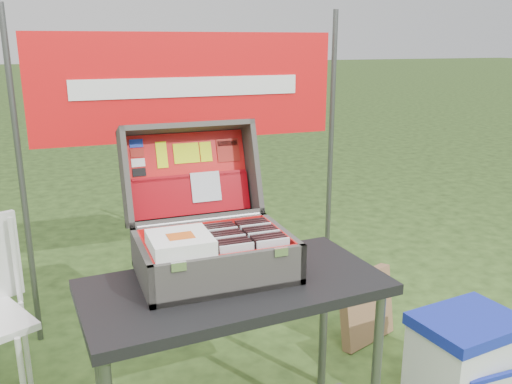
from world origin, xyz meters
name	(u,v)px	position (x,y,z in m)	size (l,w,h in m)	color
table	(236,364)	(-0.12, 0.02, 0.34)	(1.09, 0.55, 0.68)	black
table_top	(235,287)	(-0.12, 0.02, 0.66)	(1.09, 0.55, 0.04)	black
table_leg_fr	(376,373)	(0.37, -0.20, 0.32)	(0.04, 0.04, 0.64)	#59595B
table_leg_bl	(99,365)	(-0.60, 0.23, 0.32)	(0.04, 0.04, 0.64)	#59595B
table_leg_br	(324,321)	(0.37, 0.23, 0.32)	(0.04, 0.04, 0.64)	#59595B
suitcase	(209,205)	(-0.16, 0.17, 0.94)	(0.56, 0.56, 0.51)	#45433E
suitcase_base_bottom	(215,272)	(-0.16, 0.11, 0.69)	(0.56, 0.40, 0.02)	#45433E
suitcase_base_wall_front	(231,276)	(-0.16, -0.08, 0.76)	(0.56, 0.02, 0.15)	#45433E
suitcase_base_wall_back	(202,239)	(-0.16, 0.30, 0.76)	(0.56, 0.02, 0.15)	#45433E
suitcase_base_wall_left	(142,266)	(-0.43, 0.11, 0.76)	(0.02, 0.40, 0.15)	#45433E
suitcase_base_wall_right	(282,246)	(0.11, 0.11, 0.76)	(0.02, 0.40, 0.15)	#45433E
suitcase_liner_floor	(215,268)	(-0.16, 0.11, 0.71)	(0.52, 0.36, 0.01)	red
suitcase_latch_left	(179,267)	(-0.34, -0.09, 0.82)	(0.05, 0.01, 0.03)	silver
suitcase_latch_right	(281,252)	(0.02, -0.09, 0.82)	(0.05, 0.01, 0.03)	silver
suitcase_hinge	(200,220)	(-0.16, 0.31, 0.83)	(0.02, 0.02, 0.51)	silver
suitcase_lid_back	(188,174)	(-0.16, 0.50, 0.98)	(0.56, 0.40, 0.02)	#45433E
suitcase_lid_rim_far	(186,128)	(-0.16, 0.50, 1.18)	(0.56, 0.02, 0.15)	#45433E
suitcase_lid_rim_near	(196,218)	(-0.16, 0.38, 0.82)	(0.56, 0.02, 0.15)	#45433E
suitcase_lid_rim_left	(125,178)	(-0.43, 0.44, 1.00)	(0.02, 0.40, 0.15)	#45433E
suitcase_lid_rim_right	(252,168)	(0.11, 0.44, 1.00)	(0.02, 0.40, 0.15)	#45433E
suitcase_lid_liner	(188,174)	(-0.16, 0.49, 0.98)	(0.51, 0.35, 0.01)	red
suitcase_liner_wall_front	(229,271)	(-0.16, -0.07, 0.77)	(0.52, 0.01, 0.13)	red
suitcase_liner_wall_back	(203,237)	(-0.16, 0.28, 0.77)	(0.52, 0.01, 0.13)	red
suitcase_liner_wall_left	(146,262)	(-0.42, 0.11, 0.77)	(0.01, 0.36, 0.13)	red
suitcase_liner_wall_right	(278,244)	(0.09, 0.11, 0.77)	(0.01, 0.36, 0.13)	red
suitcase_lid_pocket	(192,195)	(-0.16, 0.44, 0.90)	(0.50, 0.16, 0.03)	#90020A
suitcase_pocket_edge	(190,176)	(-0.16, 0.46, 0.98)	(0.49, 0.02, 0.02)	#90020A
suitcase_pocket_cd	(206,187)	(-0.10, 0.43, 0.94)	(0.13, 0.13, 0.01)	silver
lid_sticker_cc_a	(136,143)	(-0.37, 0.53, 1.12)	(0.06, 0.03, 0.00)	#1933B2
lid_sticker_cc_b	(137,153)	(-0.37, 0.52, 1.09)	(0.06, 0.03, 0.00)	#9F1A12
lid_sticker_cc_c	(138,163)	(-0.37, 0.50, 1.05)	(0.06, 0.03, 0.00)	white
lid_sticker_cc_d	(139,172)	(-0.37, 0.49, 1.01)	(0.06, 0.03, 0.00)	black
lid_card_neon_tall	(162,155)	(-0.27, 0.51, 1.07)	(0.05, 0.11, 0.00)	#D5EE09
lid_card_neon_main	(186,153)	(-0.16, 0.51, 1.07)	(0.11, 0.09, 0.00)	#D5EE09
lid_card_neon_small	(206,152)	(-0.08, 0.51, 1.07)	(0.05, 0.09, 0.00)	#D5EE09
lid_sticker_band	(228,150)	(0.02, 0.51, 1.07)	(0.10, 0.10, 0.00)	#9F1A12
lid_sticker_band_bar	(227,143)	(0.02, 0.52, 1.10)	(0.09, 0.02, 0.00)	black
cd_left_0	(237,264)	(-0.13, -0.05, 0.78)	(0.12, 0.01, 0.14)	silver
cd_left_1	(235,261)	(-0.13, -0.03, 0.78)	(0.12, 0.01, 0.14)	black
cd_left_2	(233,259)	(-0.13, 0.00, 0.78)	(0.12, 0.01, 0.14)	black
cd_left_3	(231,257)	(-0.13, 0.02, 0.78)	(0.12, 0.01, 0.14)	black
cd_left_4	(229,255)	(-0.13, 0.04, 0.78)	(0.12, 0.01, 0.14)	silver
cd_left_5	(227,252)	(-0.13, 0.06, 0.78)	(0.12, 0.01, 0.14)	black
cd_left_6	(226,250)	(-0.13, 0.08, 0.78)	(0.12, 0.01, 0.14)	black
cd_left_7	(224,248)	(-0.13, 0.11, 0.78)	(0.12, 0.01, 0.14)	black
cd_left_8	(222,246)	(-0.13, 0.13, 0.78)	(0.12, 0.01, 0.14)	silver
cd_left_9	(220,244)	(-0.13, 0.15, 0.78)	(0.12, 0.01, 0.14)	black
cd_left_10	(219,242)	(-0.13, 0.17, 0.78)	(0.12, 0.01, 0.14)	black
cd_left_11	(217,240)	(-0.13, 0.20, 0.78)	(0.12, 0.01, 0.14)	black
cd_right_0	(273,258)	(0.01, -0.05, 0.78)	(0.12, 0.01, 0.14)	silver
cd_right_1	(271,256)	(0.01, -0.03, 0.78)	(0.12, 0.01, 0.14)	black
cd_right_2	(268,254)	(0.01, 0.00, 0.78)	(0.12, 0.01, 0.14)	black
cd_right_3	(266,252)	(0.01, 0.02, 0.78)	(0.12, 0.01, 0.14)	black
cd_right_4	(264,250)	(0.01, 0.04, 0.78)	(0.12, 0.01, 0.14)	silver
cd_right_5	(262,248)	(0.01, 0.06, 0.78)	(0.12, 0.01, 0.14)	black
cd_right_6	(260,246)	(0.01, 0.08, 0.78)	(0.12, 0.01, 0.14)	black
cd_right_7	(258,244)	(0.01, 0.11, 0.78)	(0.12, 0.01, 0.14)	black
cd_right_8	(256,242)	(0.01, 0.13, 0.78)	(0.12, 0.01, 0.14)	silver
cd_right_9	(254,240)	(0.01, 0.15, 0.78)	(0.12, 0.01, 0.14)	black
cd_right_10	(252,238)	(0.01, 0.17, 0.78)	(0.12, 0.01, 0.14)	black
cd_right_11	(250,236)	(0.01, 0.20, 0.78)	(0.12, 0.01, 0.14)	black
songbook_0	(180,248)	(-0.31, 0.03, 0.84)	(0.21, 0.21, 0.01)	white
songbook_1	(180,247)	(-0.31, 0.03, 0.84)	(0.21, 0.21, 0.01)	white
songbook_2	(180,245)	(-0.31, 0.03, 0.85)	(0.21, 0.21, 0.01)	white
songbook_3	(180,244)	(-0.31, 0.03, 0.85)	(0.21, 0.21, 0.01)	white
songbook_4	(180,243)	(-0.31, 0.03, 0.86)	(0.21, 0.21, 0.01)	white
songbook_5	(180,241)	(-0.31, 0.03, 0.86)	(0.21, 0.21, 0.01)	white
songbook_6	(180,240)	(-0.31, 0.03, 0.87)	(0.21, 0.21, 0.01)	white
songbook_7	(180,239)	(-0.31, 0.03, 0.87)	(0.21, 0.21, 0.01)	white
songbook_8	(180,237)	(-0.31, 0.03, 0.88)	(0.21, 0.21, 0.01)	white
songbook_9	(180,236)	(-0.31, 0.03, 0.88)	(0.21, 0.21, 0.01)	white
songbook_graphic	(181,236)	(-0.31, 0.02, 0.89)	(0.09, 0.07, 0.00)	#D85919
cooler	(465,358)	(0.91, -0.08, 0.19)	(0.44, 0.34, 0.39)	white
cooler_body	(464,363)	(0.91, -0.08, 0.17)	(0.42, 0.32, 0.34)	white
cooler_lid	(469,323)	(0.91, -0.08, 0.36)	(0.44, 0.34, 0.05)	#15259E
cooler_handle	(496,377)	(0.91, -0.25, 0.21)	(0.26, 0.02, 0.02)	#15259E
chair_leg_br	(26,345)	(-0.89, 0.69, 0.21)	(0.02, 0.02, 0.42)	silver
chair_upright_right	(15,260)	(-0.89, 0.71, 0.61)	(0.02, 0.02, 0.39)	silver
cardboard_box	(367,307)	(0.76, 0.49, 0.19)	(0.36, 0.06, 0.38)	brown
banner_post_left	(22,185)	(-0.85, 1.10, 0.85)	(0.03, 0.03, 1.70)	#59595B
banner_post_right	(330,159)	(0.85, 1.10, 0.85)	(0.03, 0.03, 1.70)	#59595B
banner	(189,87)	(0.00, 1.09, 1.30)	(1.60, 0.01, 0.55)	red
banner_text	(190,87)	(0.00, 1.08, 1.30)	(1.20, 0.00, 0.10)	white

